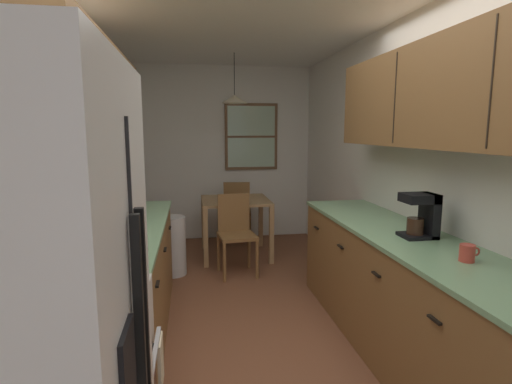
{
  "coord_description": "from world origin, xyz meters",
  "views": [
    {
      "loc": [
        -0.47,
        -2.33,
        1.62
      ],
      "look_at": [
        0.12,
        1.28,
        1.05
      ],
      "focal_mm": 27.92,
      "sensor_mm": 36.0,
      "label": 1
    }
  ],
  "objects_px": {
    "dining_chair_near": "(236,230)",
    "trash_bin": "(173,246)",
    "dining_chair_far": "(237,209)",
    "storage_canister": "(99,243)",
    "dining_table": "(235,209)",
    "microwave_over_range": "(23,110)",
    "mug_by_coffeemaker": "(467,253)",
    "coffee_maker": "(423,214)"
  },
  "relations": [
    {
      "from": "dining_chair_near",
      "to": "trash_bin",
      "type": "relative_size",
      "value": 1.35
    },
    {
      "from": "dining_chair_far",
      "to": "storage_canister",
      "type": "bearing_deg",
      "value": -109.33
    },
    {
      "from": "dining_table",
      "to": "dining_chair_far",
      "type": "distance_m",
      "value": 0.64
    },
    {
      "from": "microwave_over_range",
      "to": "trash_bin",
      "type": "relative_size",
      "value": 0.89
    },
    {
      "from": "mug_by_coffeemaker",
      "to": "trash_bin",
      "type": "bearing_deg",
      "value": 124.4
    },
    {
      "from": "microwave_over_range",
      "to": "dining_table",
      "type": "bearing_deg",
      "value": 70.3
    },
    {
      "from": "trash_bin",
      "to": "mug_by_coffeemaker",
      "type": "height_order",
      "value": "mug_by_coffeemaker"
    },
    {
      "from": "microwave_over_range",
      "to": "coffee_maker",
      "type": "bearing_deg",
      "value": 18.26
    },
    {
      "from": "microwave_over_range",
      "to": "dining_chair_far",
      "type": "bearing_deg",
      "value": 72.04
    },
    {
      "from": "microwave_over_range",
      "to": "storage_canister",
      "type": "xyz_separation_m",
      "value": [
        0.11,
        0.6,
        -0.71
      ]
    },
    {
      "from": "dining_table",
      "to": "dining_chair_near",
      "type": "relative_size",
      "value": 0.94
    },
    {
      "from": "microwave_over_range",
      "to": "trash_bin",
      "type": "bearing_deg",
      "value": 81.49
    },
    {
      "from": "mug_by_coffeemaker",
      "to": "dining_chair_far",
      "type": "bearing_deg",
      "value": 103.12
    },
    {
      "from": "microwave_over_range",
      "to": "storage_canister",
      "type": "relative_size",
      "value": 3.41
    },
    {
      "from": "microwave_over_range",
      "to": "dining_chair_near",
      "type": "xyz_separation_m",
      "value": [
        1.11,
        2.67,
        -1.19
      ]
    },
    {
      "from": "dining_chair_near",
      "to": "storage_canister",
      "type": "distance_m",
      "value": 2.35
    },
    {
      "from": "microwave_over_range",
      "to": "coffee_maker",
      "type": "height_order",
      "value": "microwave_over_range"
    },
    {
      "from": "dining_table",
      "to": "coffee_maker",
      "type": "relative_size",
      "value": 2.83
    },
    {
      "from": "dining_table",
      "to": "trash_bin",
      "type": "xyz_separation_m",
      "value": [
        -0.77,
        -0.57,
        -0.29
      ]
    },
    {
      "from": "dining_table",
      "to": "coffee_maker",
      "type": "bearing_deg",
      "value": -68.98
    },
    {
      "from": "coffee_maker",
      "to": "mug_by_coffeemaker",
      "type": "relative_size",
      "value": 2.52
    },
    {
      "from": "dining_table",
      "to": "storage_canister",
      "type": "xyz_separation_m",
      "value": [
        -1.07,
        -2.69,
        0.36
      ]
    },
    {
      "from": "dining_chair_far",
      "to": "storage_canister",
      "type": "relative_size",
      "value": 5.16
    },
    {
      "from": "mug_by_coffeemaker",
      "to": "dining_chair_near",
      "type": "bearing_deg",
      "value": 112.46
    },
    {
      "from": "dining_chair_near",
      "to": "microwave_over_range",
      "type": "bearing_deg",
      "value": -112.64
    },
    {
      "from": "coffee_maker",
      "to": "trash_bin",
      "type": "bearing_deg",
      "value": 131.22
    },
    {
      "from": "dining_chair_near",
      "to": "trash_bin",
      "type": "xyz_separation_m",
      "value": [
        -0.71,
        0.05,
        -0.17
      ]
    },
    {
      "from": "dining_chair_far",
      "to": "mug_by_coffeemaker",
      "type": "xyz_separation_m",
      "value": [
        0.86,
        -3.7,
        0.45
      ]
    },
    {
      "from": "storage_canister",
      "to": "microwave_over_range",
      "type": "bearing_deg",
      "value": -100.12
    },
    {
      "from": "microwave_over_range",
      "to": "storage_canister",
      "type": "bearing_deg",
      "value": 79.88
    },
    {
      "from": "dining_table",
      "to": "storage_canister",
      "type": "distance_m",
      "value": 2.92
    },
    {
      "from": "dining_table",
      "to": "trash_bin",
      "type": "relative_size",
      "value": 1.27
    },
    {
      "from": "dining_chair_far",
      "to": "mug_by_coffeemaker",
      "type": "height_order",
      "value": "mug_by_coffeemaker"
    },
    {
      "from": "microwave_over_range",
      "to": "dining_table",
      "type": "height_order",
      "value": "microwave_over_range"
    },
    {
      "from": "dining_table",
      "to": "dining_chair_far",
      "type": "height_order",
      "value": "dining_chair_far"
    },
    {
      "from": "microwave_over_range",
      "to": "trash_bin",
      "type": "xyz_separation_m",
      "value": [
        0.41,
        2.73,
        -1.36
      ]
    },
    {
      "from": "dining_chair_near",
      "to": "coffee_maker",
      "type": "bearing_deg",
      "value": -61.66
    },
    {
      "from": "dining_table",
      "to": "storage_canister",
      "type": "relative_size",
      "value": 4.88
    },
    {
      "from": "trash_bin",
      "to": "dining_chair_far",
      "type": "bearing_deg",
      "value": 54.05
    },
    {
      "from": "microwave_over_range",
      "to": "dining_chair_far",
      "type": "relative_size",
      "value": 0.66
    },
    {
      "from": "microwave_over_range",
      "to": "mug_by_coffeemaker",
      "type": "relative_size",
      "value": 5.01
    },
    {
      "from": "dining_table",
      "to": "dining_chair_near",
      "type": "xyz_separation_m",
      "value": [
        -0.06,
        -0.62,
        -0.12
      ]
    }
  ]
}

